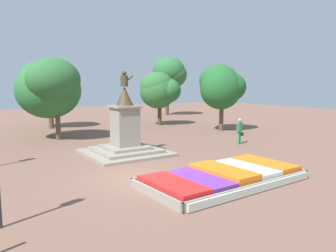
# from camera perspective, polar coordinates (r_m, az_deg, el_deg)

# --- Properties ---
(ground_plane) EXTENTS (88.22, 88.22, 0.00)m
(ground_plane) POSITION_cam_1_polar(r_m,az_deg,el_deg) (14.43, -5.21, -9.02)
(ground_plane) COLOR brown
(flower_planter) EXTENTS (7.02, 3.72, 0.58)m
(flower_planter) POSITION_cam_1_polar(r_m,az_deg,el_deg) (13.92, 9.88, -8.69)
(flower_planter) COLOR #38281C
(flower_planter) RESTS_ON ground_plane
(statue_monument) EXTENTS (4.47, 4.47, 4.79)m
(statue_monument) POSITION_cam_1_polar(r_m,az_deg,el_deg) (19.09, -7.46, -1.73)
(statue_monument) COLOR gray
(statue_monument) RESTS_ON ground_plane
(pedestrian_with_handbag) EXTENTS (0.72, 0.29, 1.75)m
(pedestrian_with_handbag) POSITION_cam_1_polar(r_m,az_deg,el_deg) (22.52, 12.37, -0.62)
(pedestrian_with_handbag) COLOR #338C4C
(pedestrian_with_handbag) RESTS_ON ground_plane
(park_tree_far_left) EXTENTS (4.40, 4.30, 7.42)m
(park_tree_far_left) POSITION_cam_1_polar(r_m,az_deg,el_deg) (41.98, 0.20, 9.08)
(park_tree_far_left) COLOR #4C3823
(park_tree_far_left) RESTS_ON ground_plane
(park_tree_behind_statue) EXTENTS (4.22, 3.64, 5.71)m
(park_tree_behind_statue) POSITION_cam_1_polar(r_m,az_deg,el_deg) (28.61, 9.38, 6.93)
(park_tree_behind_statue) COLOR brown
(park_tree_behind_statue) RESTS_ON ground_plane
(park_tree_far_right) EXTENTS (3.99, 3.49, 5.21)m
(park_tree_far_right) POSITION_cam_1_polar(r_m,az_deg,el_deg) (32.13, -1.45, 6.35)
(park_tree_far_right) COLOR #4C3823
(park_tree_far_right) RESTS_ON ground_plane
(park_tree_street_side) EXTENTS (4.72, 4.17, 6.14)m
(park_tree_street_side) POSITION_cam_1_polar(r_m,az_deg,el_deg) (31.88, -20.32, 6.91)
(park_tree_street_side) COLOR brown
(park_tree_street_side) RESTS_ON ground_plane
(park_tree_mid_canopy) EXTENTS (4.66, 5.44, 5.83)m
(park_tree_mid_canopy) POSITION_cam_1_polar(r_m,az_deg,el_deg) (25.21, -19.88, 6.30)
(park_tree_mid_canopy) COLOR brown
(park_tree_mid_canopy) RESTS_ON ground_plane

